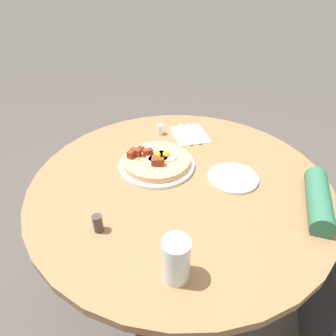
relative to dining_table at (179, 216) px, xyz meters
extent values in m
plane|color=#4C4742|center=(0.00, 0.00, -0.57)|extent=(6.00, 6.00, 0.00)
cylinder|color=olive|center=(0.00, 0.00, 0.16)|extent=(1.03, 1.03, 0.03)
cylinder|color=#333338|center=(0.00, 0.00, -0.21)|extent=(0.12, 0.12, 0.72)
cylinder|color=#333338|center=(0.00, 0.00, -0.56)|extent=(0.47, 0.47, 0.02)
cylinder|color=#2D664C|center=(-0.02, -0.44, 0.21)|extent=(0.26, 0.08, 0.07)
cylinder|color=white|center=(0.06, 0.10, 0.19)|extent=(0.28, 0.28, 0.01)
cylinder|color=tan|center=(0.06, 0.10, 0.20)|extent=(0.25, 0.25, 0.02)
cylinder|color=white|center=(0.08, 0.07, 0.22)|extent=(0.08, 0.08, 0.01)
sphere|color=yellow|center=(0.08, 0.07, 0.22)|extent=(0.03, 0.03, 0.03)
cylinder|color=white|center=(0.07, 0.10, 0.22)|extent=(0.08, 0.08, 0.01)
sphere|color=yellow|center=(0.07, 0.10, 0.22)|extent=(0.03, 0.03, 0.03)
cylinder|color=white|center=(0.05, 0.10, 0.22)|extent=(0.06, 0.06, 0.01)
sphere|color=yellow|center=(0.05, 0.10, 0.22)|extent=(0.03, 0.03, 0.03)
cube|color=maroon|center=(0.07, 0.14, 0.23)|extent=(0.04, 0.04, 0.03)
cube|color=maroon|center=(0.04, 0.19, 0.23)|extent=(0.04, 0.03, 0.03)
cube|color=maroon|center=(0.02, 0.08, 0.23)|extent=(0.03, 0.04, 0.03)
cube|color=brown|center=(0.02, 0.10, 0.23)|extent=(0.04, 0.03, 0.03)
cube|color=maroon|center=(0.06, 0.18, 0.23)|extent=(0.03, 0.04, 0.03)
cube|color=brown|center=(0.09, 0.18, 0.22)|extent=(0.02, 0.03, 0.02)
cube|color=#387F2D|center=(0.05, 0.15, 0.22)|extent=(0.01, 0.00, 0.00)
cube|color=#387F2D|center=(0.10, 0.15, 0.22)|extent=(0.00, 0.01, 0.00)
cube|color=#387F2D|center=(0.03, 0.16, 0.22)|extent=(0.01, 0.01, 0.00)
cube|color=#387F2D|center=(0.02, 0.08, 0.22)|extent=(0.01, 0.01, 0.00)
cylinder|color=silver|center=(0.06, -0.18, 0.18)|extent=(0.18, 0.18, 0.01)
cube|color=white|center=(0.32, 0.03, 0.18)|extent=(0.22, 0.21, 0.00)
cube|color=silver|center=(0.33, 0.02, 0.19)|extent=(0.16, 0.10, 0.00)
cube|color=silver|center=(0.31, 0.05, 0.19)|extent=(0.16, 0.10, 0.00)
cylinder|color=silver|center=(-0.37, -0.08, 0.24)|extent=(0.07, 0.07, 0.12)
cylinder|color=white|center=(0.29, 0.16, 0.20)|extent=(0.03, 0.03, 0.05)
cylinder|color=#3F3833|center=(-0.29, 0.17, 0.21)|extent=(0.03, 0.03, 0.05)
camera|label=1|loc=(-0.79, -0.17, 0.81)|focal=31.30mm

